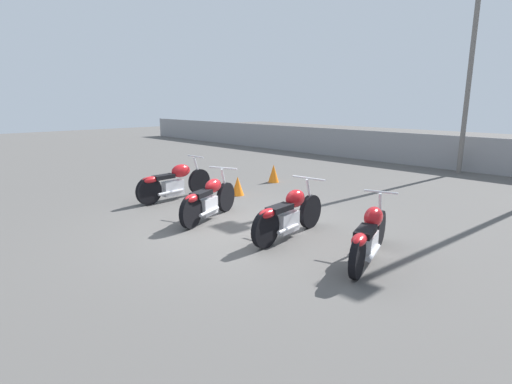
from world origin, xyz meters
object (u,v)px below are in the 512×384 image
Objects in this scene: motorcycle_slot_0 at (174,182)px; motorcycle_slot_2 at (289,214)px; motorcycle_slot_1 at (208,199)px; traffic_cone_near at (238,186)px; motorcycle_slot_3 at (369,235)px; light_pole_left at (475,30)px; traffic_cone_far at (274,173)px.

motorcycle_slot_0 is 1.08× the size of motorcycle_slot_2.
motorcycle_slot_1 is 3.87× the size of traffic_cone_near.
motorcycle_slot_1 is 0.93× the size of motorcycle_slot_2.
motorcycle_slot_2 is at bearing -26.04° from traffic_cone_near.
motorcycle_slot_3 is at bearing -13.67° from motorcycle_slot_1.
motorcycle_slot_0 is 2.08m from motorcycle_slot_1.
motorcycle_slot_1 is (-1.54, -9.65, -4.25)m from light_pole_left.
light_pole_left is 4.12× the size of motorcycle_slot_1.
motorcycle_slot_3 reaches higher than traffic_cone_near.
motorcycle_slot_0 is 1.15× the size of motorcycle_slot_1.
motorcycle_slot_3 is (5.54, -0.00, -0.03)m from motorcycle_slot_0.
light_pole_left reaches higher than motorcycle_slot_1.
motorcycle_slot_0 is 3.94m from motorcycle_slot_2.
traffic_cone_near is at bearing -109.92° from light_pole_left.
traffic_cone_near is 0.92× the size of traffic_cone_far.
light_pole_left is 10.73m from motorcycle_slot_0.
traffic_cone_far is (0.21, 3.41, -0.18)m from motorcycle_slot_0.
light_pole_left is 15.93× the size of traffic_cone_near.
motorcycle_slot_1 is 3.54m from motorcycle_slot_3.
motorcycle_slot_0 is at bearing -117.68° from traffic_cone_near.
light_pole_left is 8.01m from traffic_cone_far.
light_pole_left reaches higher than motorcycle_slot_2.
motorcycle_slot_2 is 1.01× the size of motorcycle_slot_3.
light_pole_left reaches higher than motorcycle_slot_3.
traffic_cone_near is (-2.80, -7.73, -4.44)m from light_pole_left.
traffic_cone_far is at bearing -120.14° from light_pole_left.
light_pole_left reaches higher than traffic_cone_far.
light_pole_left is 3.57× the size of motorcycle_slot_0.
light_pole_left is 3.84× the size of motorcycle_slot_2.
motorcycle_slot_1 is 3.55× the size of traffic_cone_far.
light_pole_left reaches higher than traffic_cone_near.
motorcycle_slot_1 is at bearing -16.99° from motorcycle_slot_0.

